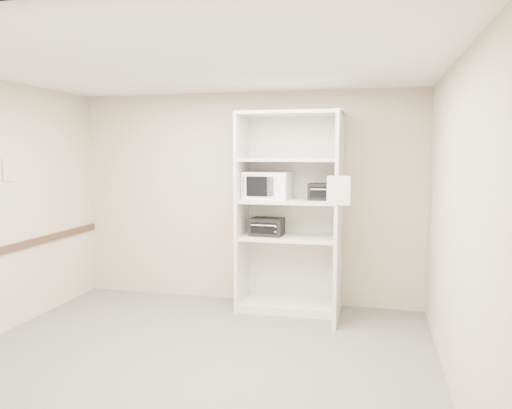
% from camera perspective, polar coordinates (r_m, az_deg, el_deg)
% --- Properties ---
extents(floor, '(4.50, 4.00, 0.01)m').
position_cam_1_polar(floor, '(4.93, -7.15, -17.22)').
color(floor, '#645E57').
rests_on(floor, ground).
extents(ceiling, '(4.50, 4.00, 0.01)m').
position_cam_1_polar(ceiling, '(4.60, -7.61, 15.46)').
color(ceiling, white).
extents(wall_back, '(4.50, 0.02, 2.70)m').
position_cam_1_polar(wall_back, '(6.47, -1.09, 0.77)').
color(wall_back, beige).
rests_on(wall_back, ground).
extents(wall_front, '(4.50, 0.02, 2.70)m').
position_cam_1_polar(wall_front, '(2.82, -22.01, -6.56)').
color(wall_front, beige).
rests_on(wall_front, ground).
extents(wall_right, '(0.02, 4.00, 2.70)m').
position_cam_1_polar(wall_right, '(4.33, 21.75, -2.29)').
color(wall_right, beige).
rests_on(wall_right, ground).
extents(shelving_unit, '(1.24, 0.92, 2.42)m').
position_cam_1_polar(shelving_unit, '(6.07, 4.31, -1.67)').
color(shelving_unit, silver).
rests_on(shelving_unit, floor).
extents(microwave, '(0.57, 0.45, 0.33)m').
position_cam_1_polar(microwave, '(6.12, 1.33, 2.21)').
color(microwave, white).
rests_on(microwave, shelving_unit).
extents(toaster_oven_upper, '(0.35, 0.27, 0.20)m').
position_cam_1_polar(toaster_oven_upper, '(6.02, 7.64, 1.47)').
color(toaster_oven_upper, black).
rests_on(toaster_oven_upper, shelving_unit).
extents(toaster_oven_lower, '(0.40, 0.31, 0.22)m').
position_cam_1_polar(toaster_oven_lower, '(6.13, 1.27, -2.56)').
color(toaster_oven_lower, black).
rests_on(toaster_oven_lower, shelving_unit).
extents(paper_sign, '(0.24, 0.02, 0.31)m').
position_cam_1_polar(paper_sign, '(5.34, 9.41, 1.58)').
color(paper_sign, white).
rests_on(paper_sign, shelving_unit).
extents(wall_poster, '(0.01, 0.17, 0.24)m').
position_cam_1_polar(wall_poster, '(6.02, -26.43, 3.53)').
color(wall_poster, white).
rests_on(wall_poster, wall_left).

